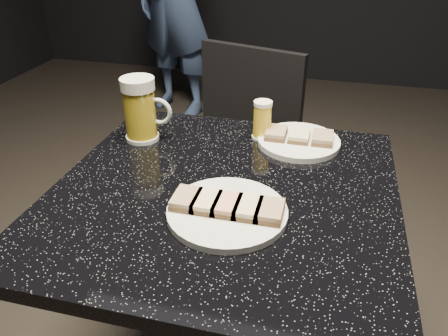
{
  "coord_description": "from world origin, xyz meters",
  "views": [
    {
      "loc": [
        0.19,
        -0.73,
        1.24
      ],
      "look_at": [
        0.0,
        0.0,
        0.8
      ],
      "focal_mm": 35.0,
      "sensor_mm": 36.0,
      "label": 1
    }
  ],
  "objects_px": {
    "beer_tumbler": "(262,120)",
    "chair": "(234,157)",
    "plate_large": "(227,212)",
    "table": "(224,275)",
    "plate_small": "(299,141)",
    "beer_mug": "(141,109)"
  },
  "relations": [
    {
      "from": "chair",
      "to": "beer_mug",
      "type": "bearing_deg",
      "value": -109.56
    },
    {
      "from": "plate_large",
      "to": "plate_small",
      "type": "bearing_deg",
      "value": 73.02
    },
    {
      "from": "plate_large",
      "to": "chair",
      "type": "distance_m",
      "value": 0.73
    },
    {
      "from": "plate_large",
      "to": "plate_small",
      "type": "relative_size",
      "value": 1.13
    },
    {
      "from": "plate_large",
      "to": "chair",
      "type": "relative_size",
      "value": 0.26
    },
    {
      "from": "table",
      "to": "chair",
      "type": "distance_m",
      "value": 0.59
    },
    {
      "from": "plate_small",
      "to": "table",
      "type": "relative_size",
      "value": 0.27
    },
    {
      "from": "plate_small",
      "to": "beer_tumbler",
      "type": "bearing_deg",
      "value": 172.99
    },
    {
      "from": "plate_large",
      "to": "plate_small",
      "type": "xyz_separation_m",
      "value": [
        0.1,
        0.33,
        0.0
      ]
    },
    {
      "from": "plate_small",
      "to": "table",
      "type": "distance_m",
      "value": 0.37
    },
    {
      "from": "table",
      "to": "beer_mug",
      "type": "xyz_separation_m",
      "value": [
        -0.25,
        0.18,
        0.32
      ]
    },
    {
      "from": "plate_large",
      "to": "beer_tumbler",
      "type": "height_order",
      "value": "beer_tumbler"
    },
    {
      "from": "plate_small",
      "to": "plate_large",
      "type": "bearing_deg",
      "value": -106.98
    },
    {
      "from": "beer_mug",
      "to": "chair",
      "type": "xyz_separation_m",
      "value": [
        0.14,
        0.41,
        -0.33
      ]
    },
    {
      "from": "plate_large",
      "to": "table",
      "type": "relative_size",
      "value": 0.3
    },
    {
      "from": "plate_small",
      "to": "chair",
      "type": "xyz_separation_m",
      "value": [
        -0.24,
        0.34,
        -0.26
      ]
    },
    {
      "from": "table",
      "to": "chair",
      "type": "bearing_deg",
      "value": 100.69
    },
    {
      "from": "beer_tumbler",
      "to": "chair",
      "type": "xyz_separation_m",
      "value": [
        -0.14,
        0.33,
        -0.3
      ]
    },
    {
      "from": "beer_mug",
      "to": "beer_tumbler",
      "type": "distance_m",
      "value": 0.3
    },
    {
      "from": "plate_small",
      "to": "table",
      "type": "bearing_deg",
      "value": -117.89
    },
    {
      "from": "table",
      "to": "plate_large",
      "type": "bearing_deg",
      "value": -72.04
    },
    {
      "from": "plate_large",
      "to": "beer_tumbler",
      "type": "bearing_deg",
      "value": 89.01
    }
  ]
}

